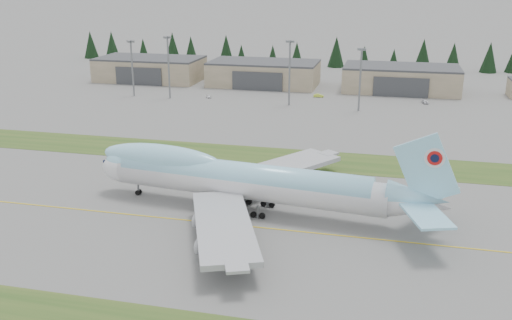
% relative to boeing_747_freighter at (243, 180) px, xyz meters
% --- Properties ---
extents(ground, '(7000.00, 7000.00, 0.00)m').
position_rel_boeing_747_freighter_xyz_m(ground, '(-12.32, -8.07, -6.73)').
color(ground, '#61615F').
rests_on(ground, ground).
extents(grass_strip_far, '(400.00, 18.00, 0.08)m').
position_rel_boeing_747_freighter_xyz_m(grass_strip_far, '(-12.32, 36.93, -6.73)').
color(grass_strip_far, '#2C4E1C').
rests_on(grass_strip_far, ground).
extents(taxiway_line_main, '(400.00, 0.40, 0.02)m').
position_rel_boeing_747_freighter_xyz_m(taxiway_line_main, '(-12.32, -8.07, -6.73)').
color(taxiway_line_main, gold).
rests_on(taxiway_line_main, ground).
extents(boeing_747_freighter, '(77.74, 66.52, 20.42)m').
position_rel_boeing_747_freighter_xyz_m(boeing_747_freighter, '(0.00, 0.00, 0.00)').
color(boeing_747_freighter, silver).
rests_on(boeing_747_freighter, ground).
extents(hangar_left, '(48.00, 26.60, 10.80)m').
position_rel_boeing_747_freighter_xyz_m(hangar_left, '(-82.32, 141.82, -1.34)').
color(hangar_left, gray).
rests_on(hangar_left, ground).
extents(hangar_center, '(48.00, 26.60, 10.80)m').
position_rel_boeing_747_freighter_xyz_m(hangar_center, '(-27.32, 141.82, -1.34)').
color(hangar_center, gray).
rests_on(hangar_center, ground).
extents(hangar_right, '(48.00, 26.60, 10.80)m').
position_rel_boeing_747_freighter_xyz_m(hangar_right, '(32.68, 141.82, -1.34)').
color(hangar_right, gray).
rests_on(hangar_right, ground).
extents(floodlight_masts, '(95.02, 9.30, 24.62)m').
position_rel_boeing_747_freighter_xyz_m(floodlight_masts, '(-30.78, 103.27, 9.65)').
color(floodlight_masts, slate).
rests_on(floodlight_masts, ground).
extents(service_vehicle_a, '(3.13, 3.73, 1.20)m').
position_rel_boeing_747_freighter_xyz_m(service_vehicle_a, '(-42.99, 109.16, -6.73)').
color(service_vehicle_a, white).
rests_on(service_vehicle_a, ground).
extents(service_vehicle_b, '(4.23, 1.63, 1.38)m').
position_rel_boeing_747_freighter_xyz_m(service_vehicle_b, '(0.34, 120.60, -6.73)').
color(service_vehicle_b, '#C1DB36').
rests_on(service_vehicle_b, ground).
extents(service_vehicle_c, '(2.87, 4.74, 1.28)m').
position_rel_boeing_747_freighter_xyz_m(service_vehicle_c, '(42.13, 118.17, -6.73)').
color(service_vehicle_c, '#B9BABF').
rests_on(service_vehicle_c, ground).
extents(conifer_belt, '(275.25, 14.25, 16.74)m').
position_rel_boeing_747_freighter_xyz_m(conifer_belt, '(-16.72, 203.41, 0.76)').
color(conifer_belt, black).
rests_on(conifer_belt, ground).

